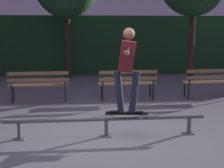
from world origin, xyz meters
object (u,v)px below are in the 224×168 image
grind_rail (106,122)px  park_bench_rightmost (212,80)px  skateboarder (127,63)px  skateboard (127,113)px  park_bench_left_center (39,83)px  park_bench_right_center (128,81)px

grind_rail → park_bench_rightmost: park_bench_rightmost is taller
skateboarder → park_bench_rightmost: bearing=46.9°
skateboard → park_bench_rightmost: park_bench_rightmost is taller
park_bench_left_center → skateboarder: bearing=-57.9°
grind_rail → park_bench_right_center: 3.22m
grind_rail → park_bench_left_center: 3.47m
park_bench_right_center → park_bench_rightmost: size_ratio=1.00×
park_bench_left_center → park_bench_rightmost: size_ratio=1.00×
grind_rail → park_bench_left_center: bearing=116.7°
grind_rail → park_bench_rightmost: size_ratio=2.31×
park_bench_left_center → park_bench_right_center: 2.41m
park_bench_right_center → park_bench_left_center: bearing=180.0°
park_bench_left_center → park_bench_right_center: bearing=0.0°
skateboarder → skateboard: bearing=170.7°
skateboarder → park_bench_rightmost: (2.89, 3.09, -0.83)m
grind_rail → skateboarder: size_ratio=2.39×
grind_rail → park_bench_right_center: bearing=74.4°
park_bench_left_center → grind_rail: bearing=-63.3°
grind_rail → skateboarder: (0.38, -0.00, 1.09)m
skateboarder → grind_rail: bearing=179.9°
park_bench_right_center → park_bench_rightmost: same height
park_bench_rightmost → skateboarder: bearing=-133.1°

